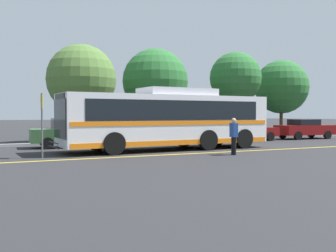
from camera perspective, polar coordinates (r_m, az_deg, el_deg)
The scene contains 14 objects.
ground_plane at distance 19.40m, azimuth -3.74°, elevation -3.50°, with size 220.00×220.00×0.00m, color #262628.
lane_strip_0 at distance 17.57m, azimuth 3.09°, elevation -4.04°, with size 0.20×30.56×0.01m, color gold.
curb_strip at distance 24.44m, azimuth -5.39°, elevation -2.25°, with size 38.56×0.36×0.15m, color #99999E.
transit_bus at distance 19.46m, azimuth 0.04°, elevation 1.07°, with size 10.97×3.02×3.05m.
parked_car_1 at distance 21.59m, azimuth -13.87°, elevation -0.96°, with size 4.33×1.96×1.56m.
parked_car_2 at distance 23.86m, azimuth 0.75°, elevation -0.88°, with size 3.94×1.96×1.35m.
parked_car_3 at distance 26.72m, azimuth 11.46°, elevation -0.56°, with size 4.06×1.97×1.44m.
parked_car_4 at distance 29.81m, azimuth 19.23°, elevation -0.37°, with size 4.34×1.97×1.40m.
pedestrian_0 at distance 17.26m, azimuth 9.52°, elevation -1.17°, with size 0.29×0.45×1.60m.
bus_stop_sign at distance 16.55m, azimuth -17.83°, elevation 1.21°, with size 0.07×0.40×2.61m.
tree_0 at distance 28.77m, azimuth -1.86°, elevation 6.47°, with size 4.77×4.77×6.54m.
tree_1 at distance 35.33m, azimuth 16.14°, elevation 5.47°, with size 4.60×4.60×6.42m.
tree_2 at distance 25.45m, azimuth -12.45°, elevation 6.64°, with size 4.36×4.36×6.15m.
tree_3 at distance 30.47m, azimuth 9.78°, elevation 6.87°, with size 3.92×3.92×6.49m.
Camera 1 is at (-7.13, -17.95, 1.77)m, focal length 42.00 mm.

